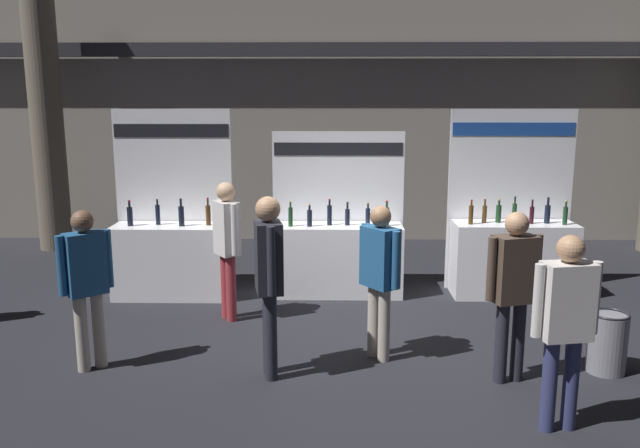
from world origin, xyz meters
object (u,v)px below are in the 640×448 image
Objects in this scene: exhibitor_booth_2 at (512,250)px; visitor_6 at (227,240)px; visitor_5 at (86,277)px; trash_bin at (607,342)px; exhibitor_booth_1 at (338,253)px; visitor_2 at (565,316)px; visitor_1 at (380,269)px; visitor_3 at (269,271)px; visitor_0 at (513,282)px; exhibitor_booth_0 at (172,251)px.

visitor_6 is at bearing -163.92° from exhibitor_booth_2.
trash_bin is at bearing -39.93° from visitor_5.
exhibitor_booth_1 reaches higher than visitor_2.
visitor_2 reaches higher than trash_bin.
visitor_5 is at bearing -72.81° from visitor_6.
visitor_5 is 1.88m from visitor_6.
exhibitor_booth_1 is 1.31× the size of visitor_6.
visitor_5 reaches higher than visitor_1.
visitor_6 is at bearing 10.35° from visitor_3.
exhibitor_booth_2 is 4.14m from visitor_3.
exhibitor_booth_1 reaches higher than visitor_0.
visitor_6 is at bearing -45.76° from exhibitor_booth_0.
trash_bin is at bearing 35.09° from visitor_6.
visitor_1 is (-2.25, 0.30, 0.66)m from trash_bin.
visitor_6 is at bearing 159.92° from trash_bin.
exhibitor_booth_0 is at bearing 153.90° from trash_bin.
exhibitor_booth_1 is at bearing 94.22° from visitor_6.
visitor_6 is (-1.36, -1.10, 0.42)m from exhibitor_booth_1.
visitor_1 is 1.19m from visitor_3.
visitor_3 reaches higher than visitor_1.
exhibitor_booth_0 is 4.13× the size of trash_bin.
visitor_3 is at bearing -104.25° from visitor_1.
exhibitor_booth_2 is at bearing 58.30° from visitor_0.
visitor_0 is 3.42m from visitor_6.
exhibitor_booth_0 is 1.53× the size of visitor_0.
exhibitor_booth_0 is 1.14× the size of exhibitor_booth_1.
visitor_1 is 1.00× the size of visitor_5.
exhibitor_booth_0 is 3.44m from visitor_1.
visitor_5 reaches higher than trash_bin.
visitor_0 is 2.31m from visitor_3.
visitor_3 is at bearing -44.60° from visitor_5.
visitor_0 is (-0.79, -2.78, 0.37)m from exhibitor_booth_2.
visitor_6 reaches higher than trash_bin.
exhibitor_booth_0 reaches higher than visitor_2.
trash_bin is (0.25, -2.55, -0.32)m from exhibitor_booth_2.
visitor_3 is 1.83m from visitor_5.
visitor_2 is 0.96× the size of visitor_6.
exhibitor_booth_1 is 1.34× the size of visitor_0.
exhibitor_booth_0 is 3.06m from visitor_3.
visitor_2 is (1.78, -3.71, 0.40)m from exhibitor_booth_1.
visitor_3 reaches higher than visitor_0.
visitor_1 is 2.93m from visitor_5.
visitor_2 is at bearing -96.08° from visitor_0.
exhibitor_booth_1 is 1.38× the size of visitor_1.
exhibitor_booth_2 is 1.56× the size of visitor_1.
trash_bin is 0.37× the size of visitor_0.
visitor_1 is at bearing -79.93° from exhibitor_booth_1.
trash_bin is 0.38× the size of visitor_1.
visitor_3 is (-2.31, 0.07, 0.08)m from visitor_0.
visitor_6 is (1.15, 1.48, 0.05)m from visitor_5.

